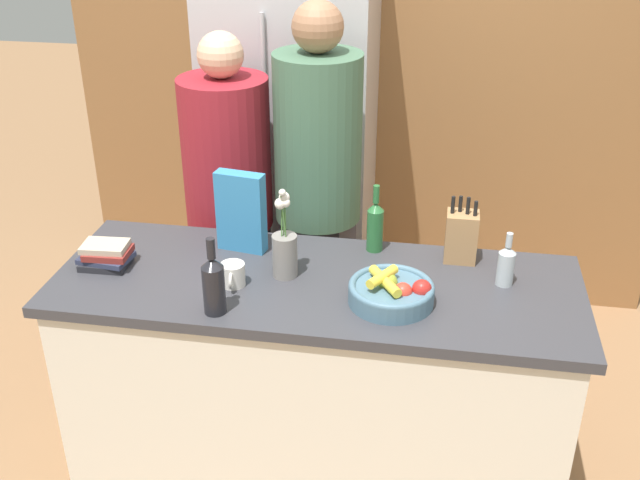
% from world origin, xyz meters
% --- Properties ---
extents(ground_plane, '(14.00, 14.00, 0.00)m').
position_xyz_m(ground_plane, '(0.00, 0.00, 0.00)').
color(ground_plane, '#936B47').
extents(kitchen_island, '(1.90, 0.69, 0.88)m').
position_xyz_m(kitchen_island, '(0.00, 0.00, 0.44)').
color(kitchen_island, silver).
rests_on(kitchen_island, ground_plane).
extents(back_wall_wood, '(3.10, 0.12, 2.60)m').
position_xyz_m(back_wall_wood, '(0.00, 1.53, 1.30)').
color(back_wall_wood, olive).
rests_on(back_wall_wood, ground_plane).
extents(refrigerator, '(0.78, 0.63, 2.01)m').
position_xyz_m(refrigerator, '(-0.32, 1.17, 1.00)').
color(refrigerator, '#B7B7BC').
rests_on(refrigerator, ground_plane).
extents(fruit_bowl, '(0.29, 0.29, 0.11)m').
position_xyz_m(fruit_bowl, '(0.28, -0.10, 0.93)').
color(fruit_bowl, slate).
rests_on(fruit_bowl, kitchen_island).
extents(knife_block, '(0.12, 0.10, 0.26)m').
position_xyz_m(knife_block, '(0.51, 0.25, 0.98)').
color(knife_block, '#A87A4C').
rests_on(knife_block, kitchen_island).
extents(flower_vase, '(0.09, 0.09, 0.34)m').
position_xyz_m(flower_vase, '(-0.12, 0.02, 0.99)').
color(flower_vase, gray).
rests_on(flower_vase, kitchen_island).
extents(cereal_box, '(0.19, 0.09, 0.31)m').
position_xyz_m(cereal_box, '(-0.32, 0.19, 1.04)').
color(cereal_box, teal).
rests_on(cereal_box, kitchen_island).
extents(coffee_mug, '(0.09, 0.12, 0.08)m').
position_xyz_m(coffee_mug, '(-0.28, -0.08, 0.93)').
color(coffee_mug, silver).
rests_on(coffee_mug, kitchen_island).
extents(book_stack, '(0.19, 0.15, 0.09)m').
position_xyz_m(book_stack, '(-0.78, -0.02, 0.93)').
color(book_stack, '#232328').
rests_on(book_stack, kitchen_island).
extents(bottle_oil, '(0.06, 0.06, 0.20)m').
position_xyz_m(bottle_oil, '(0.66, 0.09, 0.96)').
color(bottle_oil, '#B2BCC1').
rests_on(bottle_oil, kitchen_island).
extents(bottle_vinegar, '(0.07, 0.07, 0.28)m').
position_xyz_m(bottle_vinegar, '(-0.30, -0.26, 0.99)').
color(bottle_vinegar, black).
rests_on(bottle_vinegar, kitchen_island).
extents(bottle_wine, '(0.06, 0.06, 0.27)m').
position_xyz_m(bottle_wine, '(0.18, 0.27, 0.99)').
color(bottle_wine, '#286633').
rests_on(bottle_wine, kitchen_island).
extents(person_at_sink, '(0.38, 0.38, 1.62)m').
position_xyz_m(person_at_sink, '(-0.49, 0.61, 0.90)').
color(person_at_sink, '#383842').
rests_on(person_at_sink, ground_plane).
extents(person_in_blue, '(0.36, 0.36, 1.76)m').
position_xyz_m(person_in_blue, '(-0.10, 0.61, 0.99)').
color(person_in_blue, '#383842').
rests_on(person_in_blue, ground_plane).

